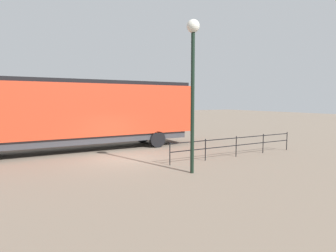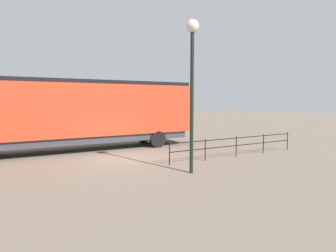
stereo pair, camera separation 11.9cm
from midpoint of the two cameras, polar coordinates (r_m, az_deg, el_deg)
The scene contains 4 objects.
ground_plane at distance 15.45m, azimuth -9.15°, elevation -6.66°, with size 120.00×120.00×0.00m, color #756656.
locomotive at distance 18.35m, azimuth -16.89°, elevation 2.82°, with size 2.82×15.66×4.43m.
lamp_post at distance 12.11m, azimuth 4.83°, elevation 12.56°, with size 0.55×0.55×6.56m.
platform_fence at distance 16.18m, azimuth 13.63°, elevation -3.48°, with size 0.05×8.69×1.16m.
Camera 1 is at (14.19, -5.20, 3.19)m, focal length 29.70 mm.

